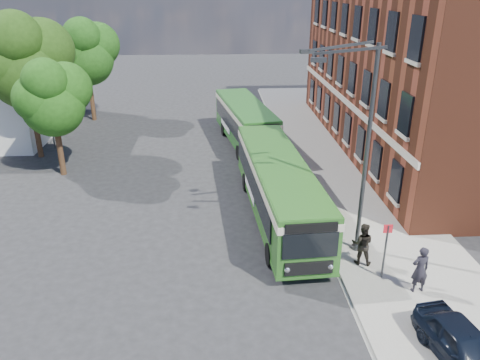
{
  "coord_description": "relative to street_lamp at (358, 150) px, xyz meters",
  "views": [
    {
      "loc": [
        -0.94,
        -19.61,
        11.06
      ],
      "look_at": [
        0.21,
        1.25,
        2.2
      ],
      "focal_mm": 35.0,
      "sensor_mm": 36.0,
      "label": 1
    }
  ],
  "objects": [
    {
      "name": "ground",
      "position": [
        -4.84,
        2.0,
        -4.79
      ],
      "size": [
        120.0,
        120.0,
        0.0
      ],
      "primitive_type": "plane",
      "color": "#252527",
      "rests_on": "ground"
    },
    {
      "name": "pavement",
      "position": [
        2.16,
        10.0,
        -4.72
      ],
      "size": [
        6.0,
        48.0,
        0.15
      ],
      "primitive_type": "cube",
      "color": "#99968B",
      "rests_on": "ground"
    },
    {
      "name": "kerb_line",
      "position": [
        -0.89,
        10.0,
        -4.79
      ],
      "size": [
        0.12,
        48.0,
        0.01
      ],
      "primitive_type": "cube",
      "color": "beige",
      "rests_on": "ground"
    },
    {
      "name": "brick_office",
      "position": [
        9.16,
        14.0,
        2.18
      ],
      "size": [
        12.1,
        26.0,
        14.2
      ],
      "color": "brown",
      "rests_on": "ground"
    },
    {
      "name": "flagpole",
      "position": [
        -17.29,
        15.0,
        0.15
      ],
      "size": [
        0.95,
        0.1,
        9.0
      ],
      "color": "#323437",
      "rests_on": "ground"
    },
    {
      "name": "street_lamp",
      "position": [
        0.0,
        0.0,
        0.0
      ],
      "size": [
        2.96,
        2.38,
        9.0
      ],
      "color": "#323437",
      "rests_on": "ground"
    },
    {
      "name": "bus_stop_sign",
      "position": [
        0.76,
        -2.2,
        -3.28
      ],
      "size": [
        0.35,
        0.08,
        2.52
      ],
      "color": "#323437",
      "rests_on": "ground"
    },
    {
      "name": "bus_front",
      "position": [
        -2.7,
        3.59,
        -2.96
      ],
      "size": [
        3.36,
        12.68,
        3.02
      ],
      "color": "#2C6420",
      "rests_on": "ground"
    },
    {
      "name": "bus_rear",
      "position": [
        -3.57,
        15.41,
        -2.96
      ],
      "size": [
        4.2,
        10.6,
        3.02
      ],
      "color": "#266522",
      "rests_on": "ground"
    },
    {
      "name": "parked_car",
      "position": [
        1.66,
        -6.83,
        -3.99
      ],
      "size": [
        2.11,
        4.0,
        1.3
      ],
      "primitive_type": "imported",
      "rotation": [
        0.0,
        0.0,
        0.16
      ],
      "color": "black",
      "rests_on": "pavement"
    },
    {
      "name": "pedestrian_a",
      "position": [
        1.81,
        -3.15,
        -3.69
      ],
      "size": [
        0.74,
        0.53,
        1.91
      ],
      "primitive_type": "imported",
      "rotation": [
        0.0,
        0.0,
        3.25
      ],
      "color": "black",
      "rests_on": "pavement"
    },
    {
      "name": "pedestrian_b",
      "position": [
        0.21,
        -1.13,
        -3.72
      ],
      "size": [
        1.07,
        0.93,
        1.84
      ],
      "primitive_type": "imported",
      "rotation": [
        0.0,
        0.0,
        2.84
      ],
      "color": "black",
      "rests_on": "pavement"
    },
    {
      "name": "tree_left",
      "position": [
        -15.22,
        9.91,
        0.12
      ],
      "size": [
        4.28,
        4.07,
        7.23
      ],
      "color": "#3C2916",
      "rests_on": "ground"
    },
    {
      "name": "tree_mid",
      "position": [
        -17.69,
        13.24,
        1.74
      ],
      "size": [
        5.69,
        5.41,
        9.61
      ],
      "color": "#3C2916",
      "rests_on": "ground"
    },
    {
      "name": "tree_right",
      "position": [
        -16.18,
        22.47,
        1.04
      ],
      "size": [
        5.09,
        4.84,
        8.59
      ],
      "color": "#3C2916",
      "rests_on": "ground"
    }
  ]
}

